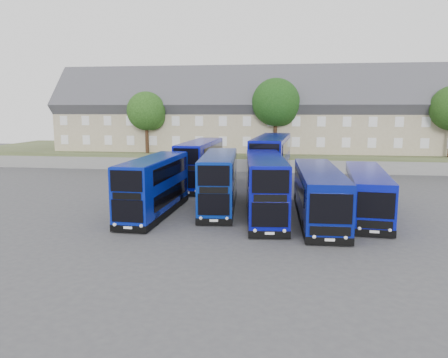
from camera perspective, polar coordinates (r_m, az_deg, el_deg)
ground at (r=29.22m, az=1.55°, el=-5.77°), size 120.00×120.00×0.00m
retaining_wall at (r=52.59m, az=4.41°, el=1.74°), size 70.00×0.40×1.50m
earth_bank at (r=62.48m, az=4.96°, el=3.14°), size 80.00×20.00×2.00m
terrace_row at (r=58.07m, az=7.83°, el=8.17°), size 60.00×10.40×11.20m
dd_front_left at (r=31.51m, az=-9.10°, el=-1.08°), size 2.69×10.27×4.05m
dd_front_mid at (r=32.94m, az=-0.65°, el=-0.45°), size 3.21×10.54×4.13m
dd_front_right at (r=30.36m, az=5.38°, el=-1.19°), size 3.49×10.90×4.26m
dd_rear_left at (r=42.63m, az=-3.12°, el=1.91°), size 2.89×11.09×4.38m
dd_rear_right at (r=42.06m, az=6.21°, el=2.13°), size 3.71×12.49×4.90m
coach_east_a at (r=30.66m, az=12.23°, el=-2.01°), size 3.02×12.72×3.46m
coach_east_b at (r=32.58m, az=18.10°, el=-1.84°), size 3.47×11.83×3.19m
tree_west at (r=55.78m, az=-9.95°, el=8.54°), size 4.80×4.80×7.65m
tree_mid at (r=53.67m, az=6.93°, el=9.68°), size 5.76×5.76×9.18m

